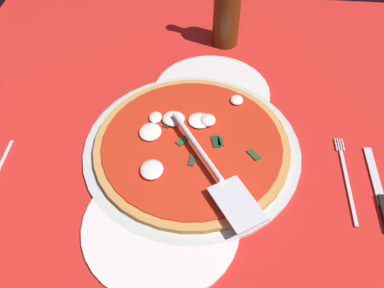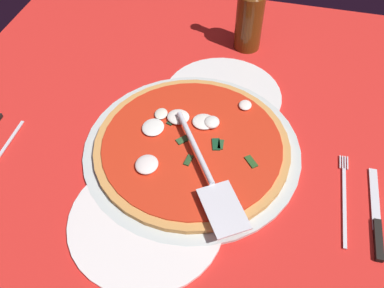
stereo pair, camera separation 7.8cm
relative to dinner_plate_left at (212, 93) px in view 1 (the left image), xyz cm
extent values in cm
cube|color=red|center=(14.44, -3.23, -0.90)|extent=(109.85, 109.85, 0.80)
cylinder|color=silver|center=(16.04, -2.72, 0.02)|extent=(40.64, 40.64, 1.04)
cylinder|color=silver|center=(0.00, 0.00, 0.00)|extent=(24.66, 24.66, 1.00)
cylinder|color=white|center=(32.69, -6.26, 0.00)|extent=(25.78, 25.78, 1.00)
cylinder|color=#D0914A|center=(16.04, -2.72, 1.07)|extent=(36.51, 36.51, 1.07)
cylinder|color=red|center=(16.04, -2.72, 1.76)|extent=(33.52, 33.52, 0.30)
ellipsoid|color=white|center=(10.63, -0.18, 2.60)|extent=(3.23, 2.99, 1.38)
ellipsoid|color=white|center=(10.76, -6.79, 2.51)|extent=(4.09, 4.34, 1.20)
ellipsoid|color=white|center=(10.64, -1.75, 2.35)|extent=(4.20, 4.41, 0.88)
ellipsoid|color=white|center=(14.09, -10.76, 2.36)|extent=(4.61, 4.19, 0.90)
ellipsoid|color=white|center=(4.17, 5.25, 2.34)|extent=(2.91, 2.53, 0.86)
ellipsoid|color=white|center=(23.34, -9.09, 2.47)|extent=(4.41, 4.06, 1.13)
ellipsoid|color=silver|center=(10.55, -10.34, 2.32)|extent=(3.10, 2.51, 0.81)
cube|color=#1E3821|center=(11.36, -7.76, 2.06)|extent=(3.15, 1.93, 0.30)
cube|color=#2A532C|center=(15.86, -4.49, 2.06)|extent=(2.77, 2.71, 0.30)
cube|color=#244723|center=(20.36, -2.31, 2.06)|extent=(2.50, 1.34, 0.30)
cube|color=#274F21|center=(17.95, 8.60, 2.06)|extent=(2.89, 2.72, 0.30)
cube|color=#134225|center=(15.47, 1.72, 2.06)|extent=(3.07, 2.11, 0.30)
cube|color=#244E2A|center=(15.32, 2.54, 2.06)|extent=(2.32, 1.25, 0.30)
cube|color=silver|center=(29.60, 5.78, 3.44)|extent=(11.25, 10.15, 0.30)
cylinder|color=silver|center=(18.27, -1.68, 3.79)|extent=(15.14, 10.45, 1.00)
cube|color=white|center=(22.02, 27.82, -0.20)|extent=(17.35, 11.67, 0.60)
cube|color=silver|center=(22.08, 25.28, 0.23)|extent=(16.14, 0.96, 0.25)
cube|color=silver|center=(12.50, 25.73, 0.23)|extent=(3.00, 0.29, 0.25)
cube|color=silver|center=(12.51, 25.29, 0.23)|extent=(3.00, 0.29, 0.25)
cube|color=silver|center=(12.52, 24.85, 0.23)|extent=(3.00, 0.29, 0.25)
cube|color=silver|center=(12.53, 24.41, 0.23)|extent=(3.00, 0.29, 0.25)
cube|color=silver|center=(19.22, 30.30, 0.23)|extent=(12.80, 1.69, 0.25)
cylinder|color=#582C0C|center=(-18.60, 2.00, 6.41)|extent=(6.22, 6.22, 13.81)
camera|label=1|loc=(66.82, 1.99, 60.42)|focal=39.25mm
camera|label=2|loc=(65.51, 9.66, 60.42)|focal=39.25mm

